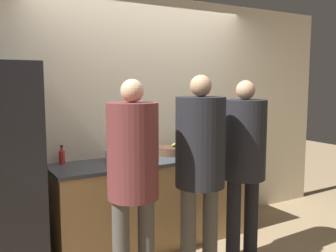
{
  "coord_description": "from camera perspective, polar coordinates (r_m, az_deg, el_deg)",
  "views": [
    {
      "loc": [
        -1.83,
        -2.98,
        1.7
      ],
      "look_at": [
        0.0,
        0.14,
        1.26
      ],
      "focal_mm": 40.0,
      "sensor_mm": 36.0,
      "label": 1
    }
  ],
  "objects": [
    {
      "name": "cup_blue",
      "position": [
        3.72,
        -4.52,
        -4.62
      ],
      "size": [
        0.09,
        0.09,
        0.09
      ],
      "color": "#335184",
      "rests_on": "counter"
    },
    {
      "name": "person_right",
      "position": [
        3.46,
        11.5,
        -4.22
      ],
      "size": [
        0.39,
        0.39,
        1.71
      ],
      "color": "black",
      "rests_on": "ground_plane"
    },
    {
      "name": "person_center",
      "position": [
        3.07,
        4.92,
        -4.8
      ],
      "size": [
        0.41,
        0.41,
        1.75
      ],
      "color": "#4C4742",
      "rests_on": "ground_plane"
    },
    {
      "name": "counter",
      "position": [
        4.0,
        -1.54,
        -11.22
      ],
      "size": [
        2.2,
        0.63,
        0.91
      ],
      "color": "tan",
      "rests_on": "ground_plane"
    },
    {
      "name": "fruit_bowl",
      "position": [
        4.03,
        0.63,
        -3.74
      ],
      "size": [
        0.31,
        0.31,
        0.12
      ],
      "color": "#4C3323",
      "rests_on": "counter"
    },
    {
      "name": "wall_back",
      "position": [
        4.08,
        -3.6,
        1.25
      ],
      "size": [
        5.2,
        0.06,
        2.6
      ],
      "color": "beige",
      "rests_on": "ground_plane"
    },
    {
      "name": "bottle_amber",
      "position": [
        4.27,
        7.39,
        -2.81
      ],
      "size": [
        0.05,
        0.05,
        0.18
      ],
      "color": "brown",
      "rests_on": "counter"
    },
    {
      "name": "bottle_red",
      "position": [
        3.71,
        -15.86,
        -4.52
      ],
      "size": [
        0.06,
        0.06,
        0.18
      ],
      "color": "red",
      "rests_on": "counter"
    },
    {
      "name": "person_left",
      "position": [
        2.82,
        -5.36,
        -6.55
      ],
      "size": [
        0.39,
        0.39,
        1.72
      ],
      "color": "#4C4742",
      "rests_on": "ground_plane"
    },
    {
      "name": "utensil_crock",
      "position": [
        3.74,
        -8.62,
        -4.42
      ],
      "size": [
        0.12,
        0.12,
        0.23
      ],
      "color": "silver",
      "rests_on": "counter"
    }
  ]
}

